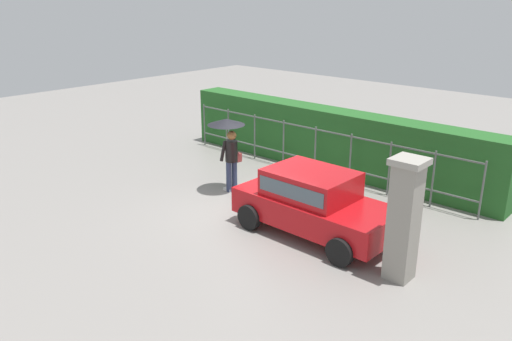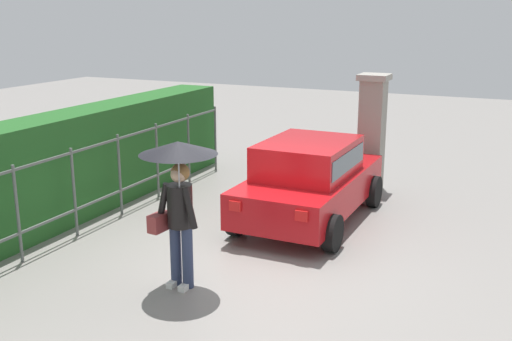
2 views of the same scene
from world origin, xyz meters
name	(u,v)px [view 1 (image 1 of 2)]	position (x,y,z in m)	size (l,w,h in m)	color
ground_plane	(253,209)	(0.00, 0.00, 0.00)	(40.00, 40.00, 0.00)	gray
car	(313,200)	(1.93, -0.10, 0.80)	(3.75, 1.89, 1.48)	#B71116
pedestrian	(229,138)	(-1.37, 0.53, 1.50)	(1.01, 1.01, 2.05)	#2D3856
gate_pillar	(404,219)	(4.34, -0.58, 1.24)	(0.60, 0.60, 2.42)	gray
fence_section	(315,149)	(-0.39, 3.18, 0.83)	(9.83, 0.05, 1.50)	#59605B
hedge_row	(330,140)	(-0.39, 3.93, 0.95)	(10.78, 0.90, 1.90)	#235B23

